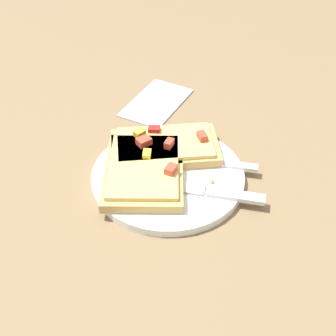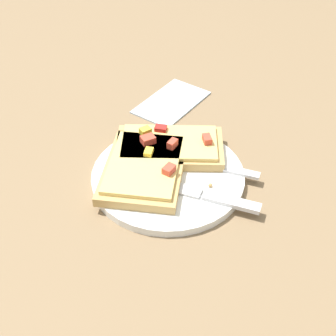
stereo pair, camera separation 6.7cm
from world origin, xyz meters
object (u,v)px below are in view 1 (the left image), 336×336
pizza_slice_corner (165,146)px  napkin (157,102)px  fork (173,157)px  pizza_slice_main (144,170)px  plate (168,176)px  knife (201,190)px

pizza_slice_corner → napkin: (0.12, 0.08, -0.02)m
fork → pizza_slice_main: 0.06m
plate → napkin: plate is taller
pizza_slice_corner → napkin: size_ratio=1.36×
fork → plate: bearing=88.4°
pizza_slice_main → plate: bearing=-83.9°
plate → fork: bearing=14.3°
fork → knife: bearing=129.3°
knife → pizza_slice_corner: (0.05, 0.09, 0.01)m
knife → pizza_slice_main: bearing=-11.5°
pizza_slice_corner → knife: bearing=-66.6°
napkin → pizza_slice_corner: bearing=-145.9°
fork → napkin: bearing=-68.2°
pizza_slice_corner → napkin: pizza_slice_corner is taller
plate → knife: size_ratio=1.07×
plate → pizza_slice_corner: (0.04, 0.03, 0.02)m
knife → pizza_slice_main: (-0.01, 0.09, 0.01)m
knife → pizza_slice_main: 0.09m
plate → fork: fork is taller
fork → knife: (-0.05, -0.07, -0.00)m
plate → napkin: size_ratio=1.63×
fork → pizza_slice_corner: bearing=-40.1°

